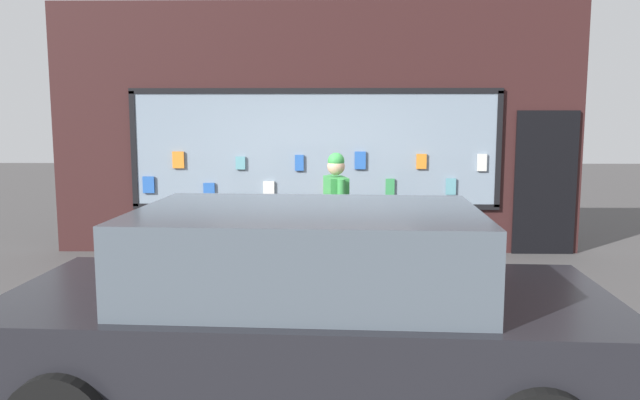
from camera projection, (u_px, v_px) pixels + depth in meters
name	position (u px, v px, depth m)	size (l,w,h in m)	color
ground_plane	(311.00, 296.00, 7.03)	(40.00, 40.00, 0.00)	#474444
shopfront_facade	(319.00, 131.00, 9.15)	(7.75, 0.29, 3.65)	#331919
display_table_main	(314.00, 217.00, 7.86)	(2.74, 0.65, 0.93)	brown
person_browsing	(336.00, 210.00, 7.37)	(0.31, 0.63, 1.59)	#4C382D
small_dog	(379.00, 266.00, 7.26)	(0.22, 0.62, 0.41)	white
parked_car	(308.00, 306.00, 4.22)	(4.11, 2.09, 1.41)	black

